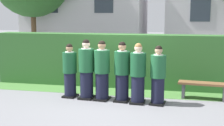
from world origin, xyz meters
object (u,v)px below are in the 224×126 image
object	(u,v)px
student_front_row_1	(86,71)
student_front_row_3	(122,73)
student_front_row_2	(102,72)
student_front_row_5	(158,77)
student_front_row_4	(138,75)
wooden_bench	(204,87)
student_front_row_0	(70,72)

from	to	relation	value
student_front_row_1	student_front_row_3	world-z (taller)	student_front_row_1
student_front_row_2	student_front_row_5	size ratio (longest dim) A/B	1.06
student_front_row_2	student_front_row_3	size ratio (longest dim) A/B	1.01
student_front_row_3	student_front_row_4	world-z (taller)	student_front_row_3
student_front_row_3	wooden_bench	size ratio (longest dim) A/B	1.15
student_front_row_5	student_front_row_2	bearing A→B (deg)	175.92
student_front_row_5	wooden_bench	distance (m)	1.49
student_front_row_1	student_front_row_2	bearing A→B (deg)	-5.40
student_front_row_4	student_front_row_0	bearing A→B (deg)	173.77
student_front_row_4	student_front_row_5	distance (m)	0.53
student_front_row_3	student_front_row_5	distance (m)	0.98
student_front_row_0	student_front_row_1	distance (m)	0.52
student_front_row_0	student_front_row_5	size ratio (longest dim) A/B	0.98
student_front_row_0	student_front_row_2	bearing A→B (deg)	-6.06
wooden_bench	student_front_row_2	bearing A→B (deg)	-167.22
student_front_row_2	student_front_row_4	size ratio (longest dim) A/B	1.03
student_front_row_1	wooden_bench	bearing A→B (deg)	10.28
student_front_row_1	wooden_bench	size ratio (longest dim) A/B	1.18
student_front_row_4	student_front_row_5	world-z (taller)	student_front_row_4
wooden_bench	student_front_row_4	bearing A→B (deg)	-157.12
student_front_row_2	student_front_row_1	bearing A→B (deg)	174.60
student_front_row_0	student_front_row_1	bearing A→B (deg)	-6.66
student_front_row_2	student_front_row_5	world-z (taller)	student_front_row_2
student_front_row_0	student_front_row_3	distance (m)	1.54
student_front_row_3	wooden_bench	xyz separation A→B (m)	(2.21, 0.64, -0.43)
student_front_row_0	student_front_row_3	size ratio (longest dim) A/B	0.94
student_front_row_0	student_front_row_1	size ratio (longest dim) A/B	0.92
student_front_row_0	student_front_row_2	distance (m)	0.98
student_front_row_3	student_front_row_1	bearing A→B (deg)	176.74
student_front_row_2	wooden_bench	distance (m)	2.88
student_front_row_1	student_front_row_5	xyz separation A→B (m)	(2.00, -0.15, -0.06)
student_front_row_3	student_front_row_0	bearing A→B (deg)	175.60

